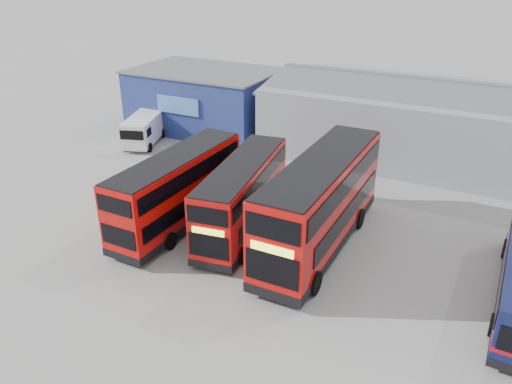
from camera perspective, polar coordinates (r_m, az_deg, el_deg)
name	(u,v)px	position (r m, az deg, el deg)	size (l,w,h in m)	color
ground_plane	(251,269)	(24.79, -0.57, -8.76)	(120.00, 120.00, 0.00)	gray
office_block	(205,99)	(44.61, -5.80, 10.55)	(12.30, 8.32, 5.12)	navy
maintenance_shed	(477,128)	(39.79, 23.94, 6.68)	(30.50, 12.00, 5.89)	gray
double_decker_left	(178,191)	(28.07, -8.89, 0.13)	(2.60, 9.92, 4.18)	red
double_decker_centre	(243,197)	(27.20, -1.54, -0.62)	(3.70, 9.67, 4.00)	red
double_decker_right	(321,205)	(25.64, 7.39, -1.45)	(2.97, 11.57, 4.88)	red
panel_van	(144,129)	(41.56, -12.73, 7.05)	(3.67, 5.57, 2.27)	white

